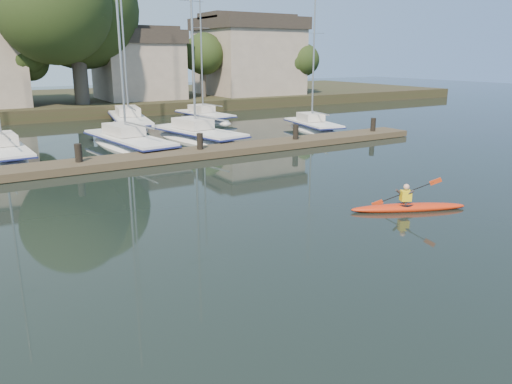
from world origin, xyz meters
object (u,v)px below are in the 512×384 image
sailboat_3 (198,144)px  kayak (408,206)px  sailboat_1 (5,161)px  sailboat_6 (130,128)px  sailboat_7 (205,122)px  sailboat_4 (313,133)px  sailboat_2 (129,151)px  dock (144,159)px

sailboat_3 → kayak: bearing=-101.0°
sailboat_1 → sailboat_3: 10.63m
sailboat_6 → sailboat_7: bearing=11.0°
sailboat_1 → sailboat_4: (19.24, -0.65, -0.00)m
sailboat_2 → sailboat_4: sailboat_2 is taller
sailboat_2 → sailboat_6: bearing=64.7°
kayak → sailboat_7: bearing=103.8°
dock → sailboat_7: sailboat_7 is taller
sailboat_1 → sailboat_2: size_ratio=0.85×
sailboat_3 → sailboat_6: 8.87m
sailboat_1 → sailboat_6: 12.36m
sailboat_2 → sailboat_3: 4.37m
dock → sailboat_6: bearing=75.2°
sailboat_1 → kayak: bearing=-60.6°
sailboat_1 → sailboat_7: 17.45m
kayak → sailboat_6: bearing=117.6°
kayak → sailboat_2: (-4.38, 16.35, -0.35)m
kayak → sailboat_7: size_ratio=0.32×
sailboat_1 → sailboat_4: 19.25m
sailboat_1 → sailboat_3: sailboat_3 is taller
sailboat_6 → sailboat_2: bearing=-97.6°
sailboat_7 → sailboat_1: bearing=-157.2°
dock → sailboat_3: (5.00, 4.60, -0.41)m
sailboat_1 → sailboat_7: sailboat_1 is taller
sailboat_6 → sailboat_7: sailboat_6 is taller
dock → sailboat_3: bearing=42.6°
kayak → sailboat_6: (-1.48, 25.32, -0.36)m
dock → sailboat_7: 16.55m
sailboat_4 → sailboat_3: bearing=-171.1°
sailboat_4 → sailboat_1: bearing=-171.6°
sailboat_7 → sailboat_4: bearing=-72.4°
sailboat_1 → sailboat_4: bearing=-4.5°
sailboat_2 → sailboat_4: size_ratio=1.39×
sailboat_4 → sailboat_6: (-10.09, 8.96, -0.02)m
sailboat_1 → sailboat_7: size_ratio=1.09×
sailboat_3 → sailboat_6: (-1.47, 8.74, 0.01)m
sailboat_2 → sailboat_3: sailboat_2 is taller
kayak → sailboat_4: bearing=86.5°
kayak → sailboat_2: sailboat_2 is taller
kayak → sailboat_4: (8.61, 16.36, -0.34)m
kayak → sailboat_1: sailboat_1 is taller
sailboat_3 → sailboat_7: sailboat_3 is taller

